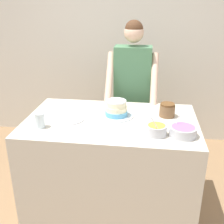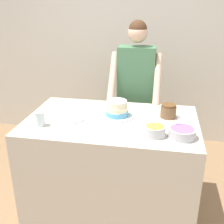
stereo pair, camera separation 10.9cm
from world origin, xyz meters
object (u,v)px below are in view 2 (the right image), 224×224
Objects in this scene: frosting_bowl_orange at (155,130)px; drinking_glass at (40,119)px; person_baker at (136,84)px; frosting_bowl_purple at (182,132)px; stoneware_jar at (168,111)px; cake at (117,110)px; ceramic_plate at (70,118)px.

frosting_bowl_orange is 1.38× the size of drinking_glass.
person_baker reaches higher than frosting_bowl_purple.
cake is at bearing -172.28° from stoneware_jar.
cake reaches higher than drinking_glass.
frosting_bowl_purple reaches higher than stoneware_jar.
frosting_bowl_purple reaches higher than ceramic_plate.
frosting_bowl_purple is (0.55, -0.31, -0.02)m from cake.
person_baker is 0.94m from ceramic_plate.
frosting_bowl_purple is 0.85× the size of ceramic_plate.
cake reaches higher than stoneware_jar.
drinking_glass is 1.10m from stoneware_jar.
stoneware_jar is at bearing 105.40° from frosting_bowl_purple.
frosting_bowl_orange is (0.35, -0.32, -0.02)m from cake.
drinking_glass is at bearing 179.12° from frosting_bowl_orange.
ceramic_plate is (-0.39, -0.14, -0.06)m from cake.
frosting_bowl_purple is 0.20m from frosting_bowl_orange.
ceramic_plate is (-0.74, 0.19, -0.04)m from frosting_bowl_orange.
drinking_glass is (-0.59, -0.31, -0.00)m from cake.
frosting_bowl_orange is at bearing -0.88° from drinking_glass.
frosting_bowl_orange is at bearing -14.36° from ceramic_plate.
cake reaches higher than ceramic_plate.
drinking_glass is (-0.94, 0.01, 0.02)m from frosting_bowl_orange.
cake is 1.26× the size of ceramic_plate.
ceramic_plate is at bearing -160.85° from cake.
frosting_bowl_orange is at bearing -42.92° from cake.
cake is at bearing 137.08° from frosting_bowl_orange.
cake and frosting_bowl_purple have the same top height.
drinking_glass is at bearing 179.90° from frosting_bowl_purple.
ceramic_plate is at bearing 169.35° from frosting_bowl_purple.
drinking_glass is 0.50× the size of ceramic_plate.
stoneware_jar reaches higher than ceramic_plate.
frosting_bowl_orange is 0.69× the size of ceramic_plate.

